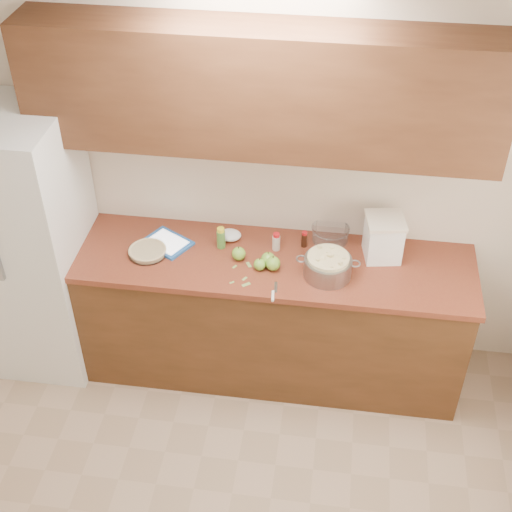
# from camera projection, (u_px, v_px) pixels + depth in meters

# --- Properties ---
(room_shell) EXTENTS (3.60, 3.60, 3.60)m
(room_shell) POSITION_uv_depth(u_px,v_px,m) (207.00, 411.00, 2.93)
(room_shell) COLOR tan
(room_shell) RESTS_ON ground
(counter_run) EXTENTS (2.64, 0.68, 0.92)m
(counter_run) POSITION_uv_depth(u_px,v_px,m) (257.00, 313.00, 4.60)
(counter_run) COLOR #583119
(counter_run) RESTS_ON ground
(upper_cabinets) EXTENTS (2.60, 0.34, 0.70)m
(upper_cabinets) POSITION_uv_depth(u_px,v_px,m) (261.00, 90.00, 3.78)
(upper_cabinets) COLOR #552F1A
(upper_cabinets) RESTS_ON room_shell
(fridge) EXTENTS (0.70, 0.70, 1.80)m
(fridge) POSITION_uv_depth(u_px,v_px,m) (28.00, 244.00, 4.45)
(fridge) COLOR silver
(fridge) RESTS_ON ground
(pie) EXTENTS (0.24, 0.24, 0.04)m
(pie) POSITION_uv_depth(u_px,v_px,m) (148.00, 251.00, 4.33)
(pie) COLOR silver
(pie) RESTS_ON counter_run
(colander) EXTENTS (0.38, 0.28, 0.14)m
(colander) POSITION_uv_depth(u_px,v_px,m) (328.00, 266.00, 4.15)
(colander) COLOR gray
(colander) RESTS_ON counter_run
(flour_canister) EXTENTS (0.26, 0.26, 0.28)m
(flour_canister) POSITION_uv_depth(u_px,v_px,m) (383.00, 237.00, 4.24)
(flour_canister) COLOR white
(flour_canister) RESTS_ON counter_run
(tablet) EXTENTS (0.35, 0.32, 0.02)m
(tablet) POSITION_uv_depth(u_px,v_px,m) (167.00, 243.00, 4.41)
(tablet) COLOR #2258A4
(tablet) RESTS_ON counter_run
(paring_knife) EXTENTS (0.03, 0.17, 0.02)m
(paring_knife) POSITION_uv_depth(u_px,v_px,m) (273.00, 295.00, 4.04)
(paring_knife) COLOR gray
(paring_knife) RESTS_ON counter_run
(lemon_bottle) EXTENTS (0.05, 0.05, 0.14)m
(lemon_bottle) POSITION_uv_depth(u_px,v_px,m) (221.00, 238.00, 4.35)
(lemon_bottle) COLOR #4C8C38
(lemon_bottle) RESTS_ON counter_run
(cinnamon_shaker) EXTENTS (0.05, 0.05, 0.12)m
(cinnamon_shaker) POSITION_uv_depth(u_px,v_px,m) (276.00, 242.00, 4.34)
(cinnamon_shaker) COLOR beige
(cinnamon_shaker) RESTS_ON counter_run
(vanilla_bottle) EXTENTS (0.04, 0.04, 0.11)m
(vanilla_bottle) POSITION_uv_depth(u_px,v_px,m) (304.00, 239.00, 4.37)
(vanilla_bottle) COLOR black
(vanilla_bottle) RESTS_ON counter_run
(mixing_bowl) EXTENTS (0.24, 0.24, 0.09)m
(mixing_bowl) POSITION_uv_depth(u_px,v_px,m) (330.00, 233.00, 4.43)
(mixing_bowl) COLOR silver
(mixing_bowl) RESTS_ON counter_run
(paper_towel) EXTENTS (0.14, 0.12, 0.06)m
(paper_towel) POSITION_uv_depth(u_px,v_px,m) (230.00, 235.00, 4.44)
(paper_towel) COLOR white
(paper_towel) RESTS_ON counter_run
(apple_left) EXTENTS (0.08, 0.08, 0.10)m
(apple_left) POSITION_uv_depth(u_px,v_px,m) (239.00, 254.00, 4.28)
(apple_left) COLOR #6EA12F
(apple_left) RESTS_ON counter_run
(apple_center) EXTENTS (0.09, 0.09, 0.10)m
(apple_center) POSITION_uv_depth(u_px,v_px,m) (268.00, 259.00, 4.23)
(apple_center) COLOR #6EA12F
(apple_center) RESTS_ON counter_run
(apple_front) EXTENTS (0.07, 0.07, 0.09)m
(apple_front) POSITION_uv_depth(u_px,v_px,m) (260.00, 265.00, 4.21)
(apple_front) COLOR #6EA12F
(apple_front) RESTS_ON counter_run
(apple_extra) EXTENTS (0.09, 0.09, 0.10)m
(apple_extra) POSITION_uv_depth(u_px,v_px,m) (273.00, 263.00, 4.20)
(apple_extra) COLOR #6EA12F
(apple_extra) RESTS_ON counter_run
(peel_a) EXTENTS (0.03, 0.04, 0.00)m
(peel_a) POSITION_uv_depth(u_px,v_px,m) (245.00, 279.00, 4.16)
(peel_a) COLOR #85A852
(peel_a) RESTS_ON counter_run
(peel_b) EXTENTS (0.03, 0.03, 0.00)m
(peel_b) POSITION_uv_depth(u_px,v_px,m) (232.00, 282.00, 4.13)
(peel_b) COLOR #85A852
(peel_b) RESTS_ON counter_run
(peel_c) EXTENTS (0.05, 0.05, 0.00)m
(peel_c) POSITION_uv_depth(u_px,v_px,m) (246.00, 285.00, 4.12)
(peel_c) COLOR #85A852
(peel_c) RESTS_ON counter_run
(peel_d) EXTENTS (0.04, 0.05, 0.00)m
(peel_d) POSITION_uv_depth(u_px,v_px,m) (249.00, 265.00, 4.26)
(peel_d) COLOR #85A852
(peel_d) RESTS_ON counter_run
(peel_e) EXTENTS (0.03, 0.04, 0.00)m
(peel_e) POSITION_uv_depth(u_px,v_px,m) (235.00, 267.00, 4.25)
(peel_e) COLOR #85A852
(peel_e) RESTS_ON counter_run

